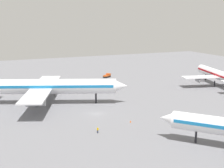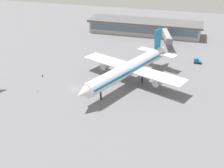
{
  "view_description": "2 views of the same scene",
  "coord_description": "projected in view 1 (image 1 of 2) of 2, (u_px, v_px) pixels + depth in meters",
  "views": [
    {
      "loc": [
        95.01,
        -36.82,
        30.49
      ],
      "look_at": [
        -16.25,
        12.9,
        5.5
      ],
      "focal_mm": 53.71,
      "sensor_mm": 36.0,
      "label": 1
    },
    {
      "loc": [
        -41.13,
        89.3,
        51.0
      ],
      "look_at": [
        -14.97,
        0.56,
        4.42
      ],
      "focal_mm": 46.58,
      "sensor_mm": 36.0,
      "label": 2
    }
  ],
  "objects": [
    {
      "name": "airplane_distant",
      "position": [
        219.0,
        75.0,
        147.36
      ],
      "size": [
        42.63,
        34.79,
        13.16
      ],
      "rotation": [
        0.0,
        0.0,
        2.89
      ],
      "color": "white",
      "rests_on": "ground"
    },
    {
      "name": "pushback_tractor",
      "position": [
        107.0,
        76.0,
        167.76
      ],
      "size": [
        4.0,
        4.72,
        1.9
      ],
      "rotation": [
        0.0,
        0.0,
        2.15
      ],
      "color": "black",
      "rests_on": "ground"
    },
    {
      "name": "ground_crew_worker",
      "position": [
        98.0,
        130.0,
        88.25
      ],
      "size": [
        0.48,
        0.56,
        1.67
      ],
      "rotation": [
        0.0,
        0.0,
        3.44
      ],
      "color": "#1E2338",
      "rests_on": "ground"
    },
    {
      "name": "safety_cone_near_gate",
      "position": [
        130.0,
        121.0,
        97.24
      ],
      "size": [
        0.44,
        0.44,
        0.6
      ],
      "primitive_type": "cone",
      "color": "#EA590C",
      "rests_on": "ground"
    },
    {
      "name": "ground",
      "position": [
        96.0,
        114.0,
        105.81
      ],
      "size": [
        288.0,
        288.0,
        0.0
      ],
      "primitive_type": "plane",
      "color": "slate"
    },
    {
      "name": "airplane_taxiing",
      "position": [
        47.0,
        86.0,
        116.81
      ],
      "size": [
        44.03,
        53.3,
        17.01
      ],
      "rotation": [
        0.0,
        0.0,
        1.18
      ],
      "color": "white",
      "rests_on": "ground"
    }
  ]
}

